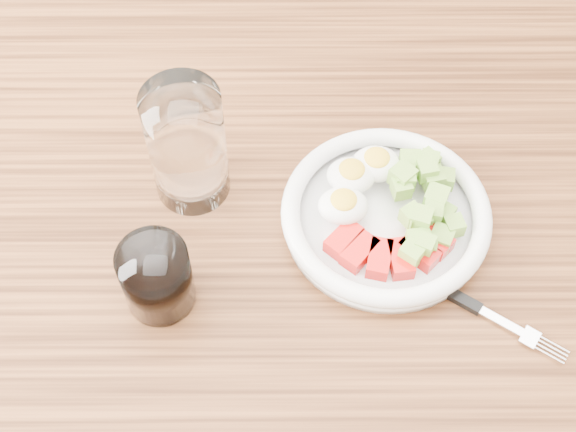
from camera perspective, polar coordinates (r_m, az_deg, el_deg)
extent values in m
cube|color=brown|center=(0.90, 0.64, -2.24)|extent=(1.50, 0.90, 0.04)
cylinder|color=white|center=(0.90, 6.89, -0.36)|extent=(0.22, 0.22, 0.01)
torus|color=white|center=(0.88, 7.00, 0.22)|extent=(0.23, 0.23, 0.02)
cube|color=red|center=(0.86, 3.99, -1.69)|extent=(0.05, 0.05, 0.02)
cube|color=red|center=(0.86, 5.10, -2.57)|extent=(0.05, 0.05, 0.02)
cube|color=red|center=(0.85, 6.51, -3.05)|extent=(0.03, 0.05, 0.02)
cube|color=red|center=(0.86, 8.00, -3.03)|extent=(0.03, 0.04, 0.02)
cube|color=red|center=(0.86, 9.31, -2.54)|extent=(0.05, 0.05, 0.02)
cube|color=red|center=(0.87, 10.26, -1.65)|extent=(0.05, 0.05, 0.02)
ellipsoid|color=white|center=(0.89, 4.51, 2.88)|extent=(0.06, 0.05, 0.03)
ellipsoid|color=yellow|center=(0.88, 4.57, 3.34)|extent=(0.03, 0.03, 0.01)
ellipsoid|color=white|center=(0.91, 6.28, 3.70)|extent=(0.06, 0.05, 0.03)
ellipsoid|color=yellow|center=(0.90, 6.35, 4.15)|extent=(0.03, 0.03, 0.01)
ellipsoid|color=white|center=(0.87, 3.94, 0.72)|extent=(0.06, 0.05, 0.03)
ellipsoid|color=yellow|center=(0.86, 3.99, 1.17)|extent=(0.03, 0.03, 0.01)
cube|color=#8FBB48|center=(0.88, 11.70, -0.69)|extent=(0.02, 0.02, 0.02)
cube|color=#8FBB48|center=(0.90, 9.85, 3.22)|extent=(0.02, 0.02, 0.02)
cube|color=#8FBB48|center=(0.86, 9.28, -1.95)|extent=(0.03, 0.03, 0.02)
cube|color=#8FBB48|center=(0.89, 8.08, 1.99)|extent=(0.02, 0.02, 0.02)
cube|color=#8FBB48|center=(0.89, 8.15, 2.80)|extent=(0.03, 0.03, 0.02)
cube|color=#8FBB48|center=(0.88, 10.26, 0.24)|extent=(0.02, 0.02, 0.02)
cube|color=#8FBB48|center=(0.90, 10.25, 2.65)|extent=(0.03, 0.03, 0.02)
cube|color=#8FBB48|center=(0.86, 9.43, -0.19)|extent=(0.03, 0.03, 0.02)
cube|color=#8FBB48|center=(0.90, 9.98, 3.80)|extent=(0.02, 0.02, 0.02)
cube|color=#8FBB48|center=(0.89, 8.32, 2.64)|extent=(0.02, 0.02, 0.02)
cube|color=#8FBB48|center=(0.87, 9.84, -1.98)|extent=(0.03, 0.03, 0.02)
cube|color=#8FBB48|center=(0.85, 9.71, -2.01)|extent=(0.03, 0.03, 0.02)
cube|color=#8FBB48|center=(0.88, 9.46, -0.21)|extent=(0.02, 0.02, 0.02)
cube|color=#8FBB48|center=(0.92, 9.88, 3.82)|extent=(0.03, 0.03, 0.02)
cube|color=#8FBB48|center=(0.87, 8.80, 0.00)|extent=(0.03, 0.03, 0.02)
cube|color=#8FBB48|center=(0.91, 11.10, 2.60)|extent=(0.02, 0.02, 0.02)
cube|color=#8FBB48|center=(0.89, 10.48, 1.25)|extent=(0.03, 0.03, 0.02)
cube|color=#8FBB48|center=(0.85, 8.82, -2.61)|extent=(0.03, 0.03, 0.02)
cube|color=#8FBB48|center=(0.91, 8.69, 3.73)|extent=(0.02, 0.02, 0.02)
cube|color=#8FBB48|center=(0.89, 10.98, 0.13)|extent=(0.03, 0.03, 0.02)
cube|color=#8FBB48|center=(0.87, 10.85, -1.59)|extent=(0.03, 0.03, 0.02)
cube|color=black|center=(0.87, 10.94, -5.13)|extent=(0.08, 0.06, 0.01)
cube|color=silver|center=(0.86, 15.05, -7.34)|extent=(0.05, 0.04, 0.00)
cube|color=silver|center=(0.86, 16.83, -8.27)|extent=(0.03, 0.03, 0.00)
cylinder|color=silver|center=(0.86, 18.09, -9.39)|extent=(0.03, 0.02, 0.00)
cylinder|color=silver|center=(0.86, 18.21, -9.15)|extent=(0.03, 0.02, 0.00)
cylinder|color=silver|center=(0.87, 18.33, -8.90)|extent=(0.03, 0.02, 0.00)
cylinder|color=silver|center=(0.87, 18.45, -8.66)|extent=(0.03, 0.02, 0.00)
cylinder|color=white|center=(0.87, -7.20, 5.01)|extent=(0.08, 0.08, 0.15)
cylinder|color=white|center=(0.83, -9.32, -4.33)|extent=(0.07, 0.07, 0.08)
cylinder|color=black|center=(0.83, -9.30, -4.40)|extent=(0.06, 0.06, 0.07)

